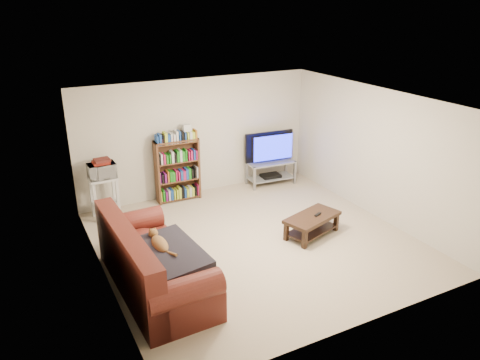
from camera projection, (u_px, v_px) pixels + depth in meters
floor at (256, 241)px, 7.95m from camera, size 5.00×5.00×0.00m
ceiling at (258, 101)px, 7.07m from camera, size 5.00×5.00×0.00m
wall_back at (197, 137)px, 9.57m from camera, size 5.00×0.00×5.00m
wall_front at (362, 243)px, 5.44m from camera, size 5.00×0.00×5.00m
wall_left at (99, 205)px, 6.44m from camera, size 0.00×5.00×5.00m
wall_right at (376, 153)px, 8.57m from camera, size 0.00×5.00×5.00m
sofa at (149, 268)px, 6.53m from camera, size 1.10×2.40×1.01m
blanket at (165, 255)px, 6.40m from camera, size 1.05×1.28×0.20m
cat at (160, 244)px, 6.56m from camera, size 0.28×0.65×0.19m
coffee_table at (312, 222)px, 8.06m from camera, size 1.13×0.80×0.37m
remote at (318, 214)px, 8.05m from camera, size 0.17×0.12×0.02m
tv_stand at (271, 169)px, 10.27m from camera, size 1.07×0.54×0.52m
television at (271, 147)px, 10.09m from camera, size 1.13×0.23×0.65m
dvd_player at (271, 176)px, 10.33m from camera, size 0.44×0.32×0.06m
bookshelf at (177, 169)px, 9.36m from camera, size 0.89×0.30×1.27m
shelf_clutter at (180, 134)px, 9.14m from camera, size 0.65×0.20×0.28m
microwave_stand at (104, 192)px, 8.65m from camera, size 0.51×0.37×0.79m
microwave at (102, 171)px, 8.50m from camera, size 0.50×0.35×0.27m
game_boxes at (101, 162)px, 8.44m from camera, size 0.30×0.26×0.05m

